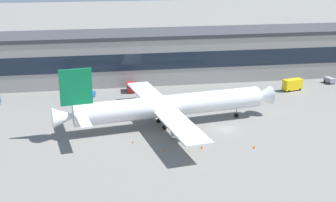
{
  "coord_description": "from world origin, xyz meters",
  "views": [
    {
      "loc": [
        -31.63,
        -102.74,
        41.58
      ],
      "look_at": [
        -12.91,
        8.98,
        5.0
      ],
      "focal_mm": 50.46,
      "sensor_mm": 36.0,
      "label": 1
    }
  ],
  "objects_px": {
    "pushback_tractor": "(87,93)",
    "stair_truck": "(292,84)",
    "traffic_cone_3": "(165,150)",
    "traffic_cone_1": "(133,142)",
    "airliner": "(167,106)",
    "traffic_cone_0": "(254,147)",
    "crew_van": "(130,87)",
    "baggage_tug": "(330,80)",
    "traffic_cone_2": "(202,147)"
  },
  "relations": [
    {
      "from": "pushback_tractor",
      "to": "crew_van",
      "type": "bearing_deg",
      "value": 13.84
    },
    {
      "from": "stair_truck",
      "to": "traffic_cone_1",
      "type": "relative_size",
      "value": 11.49
    },
    {
      "from": "pushback_tractor",
      "to": "traffic_cone_0",
      "type": "relative_size",
      "value": 7.76
    },
    {
      "from": "stair_truck",
      "to": "traffic_cone_0",
      "type": "distance_m",
      "value": 48.28
    },
    {
      "from": "traffic_cone_3",
      "to": "traffic_cone_1",
      "type": "bearing_deg",
      "value": 137.88
    },
    {
      "from": "pushback_tractor",
      "to": "traffic_cone_0",
      "type": "distance_m",
      "value": 57.25
    },
    {
      "from": "airliner",
      "to": "baggage_tug",
      "type": "bearing_deg",
      "value": 26.67
    },
    {
      "from": "airliner",
      "to": "stair_truck",
      "type": "xyz_separation_m",
      "value": [
        42.84,
        23.54,
        -3.12
      ]
    },
    {
      "from": "traffic_cone_1",
      "to": "traffic_cone_2",
      "type": "distance_m",
      "value": 15.58
    },
    {
      "from": "traffic_cone_2",
      "to": "crew_van",
      "type": "bearing_deg",
      "value": 103.99
    },
    {
      "from": "pushback_tractor",
      "to": "stair_truck",
      "type": "distance_m",
      "value": 62.41
    },
    {
      "from": "baggage_tug",
      "to": "traffic_cone_3",
      "type": "bearing_deg",
      "value": -144.03
    },
    {
      "from": "traffic_cone_1",
      "to": "traffic_cone_2",
      "type": "bearing_deg",
      "value": -20.73
    },
    {
      "from": "traffic_cone_0",
      "to": "crew_van",
      "type": "bearing_deg",
      "value": 115.49
    },
    {
      "from": "traffic_cone_0",
      "to": "traffic_cone_3",
      "type": "bearing_deg",
      "value": 175.25
    },
    {
      "from": "airliner",
      "to": "traffic_cone_0",
      "type": "height_order",
      "value": "airliner"
    },
    {
      "from": "pushback_tractor",
      "to": "traffic_cone_0",
      "type": "xyz_separation_m",
      "value": [
        35.95,
        -44.55,
        -0.71
      ]
    },
    {
      "from": "stair_truck",
      "to": "traffic_cone_1",
      "type": "xyz_separation_m",
      "value": [
        -52.21,
        -33.15,
        -1.7
      ]
    },
    {
      "from": "airliner",
      "to": "pushback_tractor",
      "type": "bearing_deg",
      "value": 125.1
    },
    {
      "from": "traffic_cone_0",
      "to": "traffic_cone_3",
      "type": "xyz_separation_m",
      "value": [
        -19.63,
        1.63,
        -0.06
      ]
    },
    {
      "from": "traffic_cone_2",
      "to": "traffic_cone_3",
      "type": "distance_m",
      "value": 8.31
    },
    {
      "from": "baggage_tug",
      "to": "crew_van",
      "type": "distance_m",
      "value": 64.63
    },
    {
      "from": "airliner",
      "to": "crew_van",
      "type": "relative_size",
      "value": 10.57
    },
    {
      "from": "airliner",
      "to": "traffic_cone_3",
      "type": "height_order",
      "value": "airliner"
    },
    {
      "from": "pushback_tractor",
      "to": "baggage_tug",
      "type": "distance_m",
      "value": 77.8
    },
    {
      "from": "traffic_cone_0",
      "to": "traffic_cone_3",
      "type": "distance_m",
      "value": 19.7
    },
    {
      "from": "stair_truck",
      "to": "traffic_cone_3",
      "type": "height_order",
      "value": "stair_truck"
    },
    {
      "from": "airliner",
      "to": "traffic_cone_1",
      "type": "bearing_deg",
      "value": -134.26
    },
    {
      "from": "crew_van",
      "to": "traffic_cone_2",
      "type": "distance_m",
      "value": 47.43
    },
    {
      "from": "pushback_tractor",
      "to": "traffic_cone_3",
      "type": "height_order",
      "value": "pushback_tractor"
    },
    {
      "from": "pushback_tractor",
      "to": "crew_van",
      "type": "height_order",
      "value": "crew_van"
    },
    {
      "from": "airliner",
      "to": "traffic_cone_0",
      "type": "bearing_deg",
      "value": -45.65
    },
    {
      "from": "pushback_tractor",
      "to": "stair_truck",
      "type": "bearing_deg",
      "value": -3.77
    },
    {
      "from": "traffic_cone_1",
      "to": "traffic_cone_2",
      "type": "xyz_separation_m",
      "value": [
        14.57,
        -5.52,
        0.06
      ]
    },
    {
      "from": "crew_van",
      "to": "traffic_cone_3",
      "type": "bearing_deg",
      "value": -86.09
    },
    {
      "from": "crew_van",
      "to": "traffic_cone_1",
      "type": "bearing_deg",
      "value": -94.4
    },
    {
      "from": "crew_van",
      "to": "traffic_cone_3",
      "type": "distance_m",
      "value": 46.28
    },
    {
      "from": "traffic_cone_0",
      "to": "traffic_cone_3",
      "type": "relative_size",
      "value": 1.23
    },
    {
      "from": "stair_truck",
      "to": "traffic_cone_3",
      "type": "relative_size",
      "value": 11.66
    },
    {
      "from": "stair_truck",
      "to": "traffic_cone_2",
      "type": "relative_size",
      "value": 9.52
    },
    {
      "from": "crew_van",
      "to": "traffic_cone_3",
      "type": "height_order",
      "value": "crew_van"
    },
    {
      "from": "crew_van",
      "to": "stair_truck",
      "type": "xyz_separation_m",
      "value": [
        49.1,
        -7.34,
        0.52
      ]
    },
    {
      "from": "baggage_tug",
      "to": "traffic_cone_1",
      "type": "height_order",
      "value": "baggage_tug"
    },
    {
      "from": "traffic_cone_0",
      "to": "traffic_cone_2",
      "type": "distance_m",
      "value": 11.47
    },
    {
      "from": "traffic_cone_1",
      "to": "traffic_cone_3",
      "type": "distance_m",
      "value": 8.45
    },
    {
      "from": "baggage_tug",
      "to": "crew_van",
      "type": "height_order",
      "value": "crew_van"
    },
    {
      "from": "traffic_cone_0",
      "to": "traffic_cone_1",
      "type": "distance_m",
      "value": 26.91
    },
    {
      "from": "crew_van",
      "to": "stair_truck",
      "type": "height_order",
      "value": "stair_truck"
    },
    {
      "from": "stair_truck",
      "to": "traffic_cone_2",
      "type": "bearing_deg",
      "value": -134.23
    },
    {
      "from": "crew_van",
      "to": "traffic_cone_1",
      "type": "relative_size",
      "value": 9.48
    }
  ]
}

